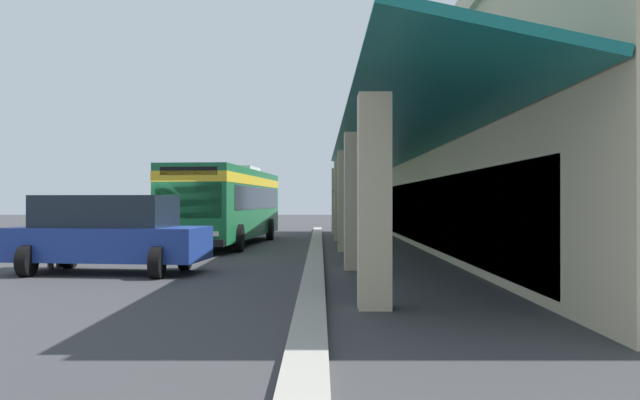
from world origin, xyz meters
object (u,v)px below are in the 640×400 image
object	(u,v)px
transit_bus	(228,200)
parked_suv_blue	(109,233)
potted_palm	(348,225)
pedestrian	(55,234)

from	to	relation	value
transit_bus	parked_suv_blue	bearing A→B (deg)	-8.39
parked_suv_blue	potted_palm	bearing A→B (deg)	157.81
transit_bus	parked_suv_blue	distance (m)	10.30
transit_bus	pedestrian	distance (m)	9.69
parked_suv_blue	pedestrian	distance (m)	2.15
parked_suv_blue	potted_palm	world-z (taller)	potted_palm
pedestrian	potted_palm	xyz separation A→B (m)	(-15.61, 8.66, -0.38)
pedestrian	potted_palm	bearing A→B (deg)	150.98
transit_bus	potted_palm	size ratio (longest dim) A/B	4.42
parked_suv_blue	pedestrian	world-z (taller)	parked_suv_blue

